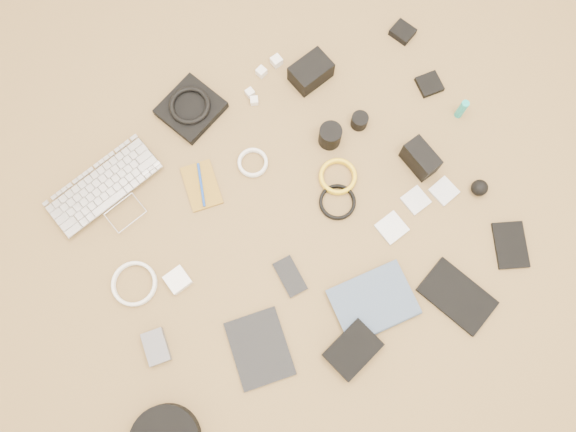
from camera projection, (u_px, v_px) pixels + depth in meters
name	position (u px, v px, depth m)	size (l,w,h in m)	color
laptop	(114.00, 198.00, 1.83)	(0.38, 0.26, 0.03)	#B4B4B8
headphone_pouch	(191.00, 109.00, 1.91)	(0.19, 0.18, 0.03)	black
headphones	(190.00, 105.00, 1.88)	(0.14, 0.14, 0.02)	black
charger_a	(250.00, 93.00, 1.93)	(0.03, 0.03, 0.02)	white
charger_b	(261.00, 72.00, 1.94)	(0.03, 0.03, 0.03)	white
charger_c	(277.00, 61.00, 1.95)	(0.03, 0.03, 0.03)	white
charger_d	(254.00, 101.00, 1.92)	(0.03, 0.03, 0.02)	white
dslr_camera	(311.00, 72.00, 1.92)	(0.13, 0.09, 0.08)	black
lens_pouch	(403.00, 32.00, 1.98)	(0.07, 0.08, 0.03)	black
notebook_olive	(202.00, 185.00, 1.85)	(0.10, 0.16, 0.01)	olive
pen_blue	(201.00, 185.00, 1.84)	(0.01, 0.01, 0.15)	#143DA5
cable_white_a	(253.00, 163.00, 1.87)	(0.10, 0.10, 0.01)	white
lens_a	(330.00, 136.00, 1.86)	(0.08, 0.08, 0.08)	black
lens_b	(359.00, 121.00, 1.88)	(0.06, 0.06, 0.05)	black
card_reader	(429.00, 84.00, 1.94)	(0.08, 0.08, 0.02)	black
power_brick	(178.00, 280.00, 1.76)	(0.07, 0.07, 0.03)	white
cable_white_b	(135.00, 284.00, 1.77)	(0.14, 0.14, 0.01)	white
cable_black	(337.00, 203.00, 1.83)	(0.12, 0.12, 0.01)	black
cable_yellow	(338.00, 177.00, 1.85)	(0.13, 0.13, 0.01)	yellow
flash	(420.00, 159.00, 1.83)	(0.07, 0.12, 0.09)	black
lens_cleaner	(462.00, 109.00, 1.87)	(0.03, 0.03, 0.09)	teal
battery_charger	(156.00, 347.00, 1.71)	(0.07, 0.10, 0.03)	#5D5D63
tablet	(260.00, 349.00, 1.72)	(0.17, 0.22, 0.01)	black
phone	(290.00, 276.00, 1.77)	(0.06, 0.12, 0.01)	black
filter_case_left	(392.00, 228.00, 1.81)	(0.08, 0.08, 0.01)	silver
filter_case_mid	(416.00, 200.00, 1.84)	(0.07, 0.07, 0.01)	silver
filter_case_right	(444.00, 191.00, 1.84)	(0.07, 0.07, 0.01)	silver
air_blower	(479.00, 188.00, 1.82)	(0.05, 0.05, 0.05)	black
drive_case	(353.00, 350.00, 1.70)	(0.16, 0.11, 0.04)	black
paperback	(386.00, 330.00, 1.72)	(0.18, 0.25, 0.02)	#3F516A
notebook_black_a	(457.00, 296.00, 1.75)	(0.14, 0.22, 0.02)	black
notebook_black_b	(510.00, 245.00, 1.80)	(0.10, 0.15, 0.01)	black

